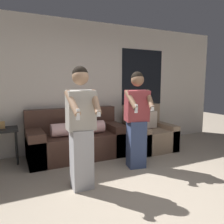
% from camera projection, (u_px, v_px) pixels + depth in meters
% --- Properties ---
extents(ground_plane, '(14.00, 14.00, 0.00)m').
position_uv_depth(ground_plane, '(170.00, 207.00, 2.53)').
color(ground_plane, tan).
extents(wall_back, '(6.83, 0.07, 2.70)m').
position_uv_depth(wall_back, '(91.00, 86.00, 4.73)').
color(wall_back, silver).
rests_on(wall_back, ground_plane).
extents(couch, '(1.82, 0.87, 0.92)m').
position_uv_depth(couch, '(76.00, 140.00, 4.24)').
color(couch, '#472D23').
rests_on(couch, ground_plane).
extents(armchair, '(0.88, 0.89, 0.94)m').
position_uv_depth(armchair, '(148.00, 134.00, 4.76)').
color(armchair, '#937A60').
rests_on(armchair, ground_plane).
extents(side_table, '(0.54, 0.46, 0.78)m').
position_uv_depth(side_table, '(1.00, 134.00, 3.82)').
color(side_table, black).
rests_on(side_table, ground_plane).
extents(person_left, '(0.43, 0.46, 1.64)m').
position_uv_depth(person_left, '(81.00, 127.00, 2.88)').
color(person_left, '#B2B2B7').
rests_on(person_left, ground_plane).
extents(person_right, '(0.45, 0.51, 1.61)m').
position_uv_depth(person_right, '(137.00, 119.00, 3.63)').
color(person_right, '#384770').
rests_on(person_right, ground_plane).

